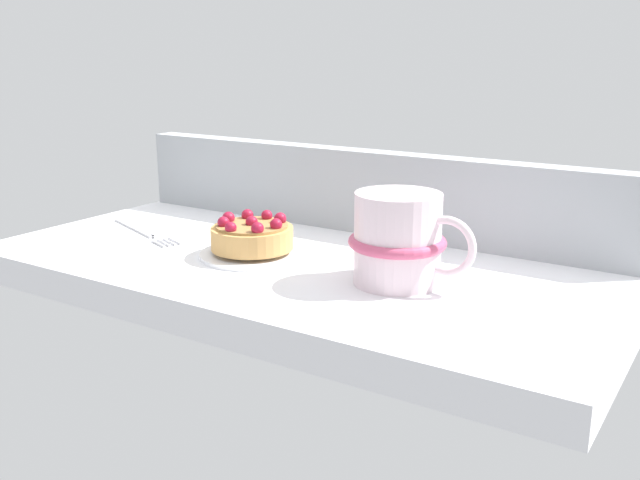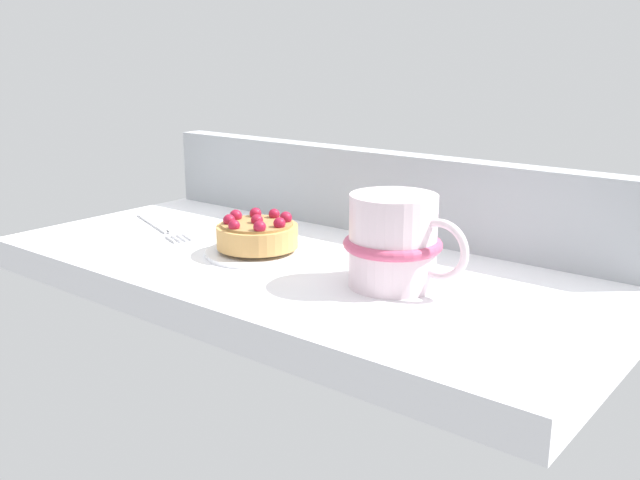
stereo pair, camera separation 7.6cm
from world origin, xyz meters
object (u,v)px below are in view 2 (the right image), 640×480
(dessert_plate, at_px, (258,251))
(raspberry_tart, at_px, (257,234))
(dessert_fork, at_px, (162,226))
(coffee_mug, at_px, (394,241))

(dessert_plate, xyz_separation_m, raspberry_tart, (-0.00, 0.00, 0.02))
(raspberry_tart, height_order, dessert_fork, raspberry_tart)
(dessert_plate, height_order, raspberry_tart, raspberry_tart)
(dessert_plate, bearing_deg, coffee_mug, 1.00)
(coffee_mug, xyz_separation_m, dessert_fork, (-0.37, 0.01, -0.04))
(raspberry_tart, relative_size, coffee_mug, 0.71)
(dessert_plate, relative_size, dessert_fork, 0.73)
(coffee_mug, distance_m, dessert_fork, 0.37)
(raspberry_tart, relative_size, dessert_fork, 0.57)
(raspberry_tart, xyz_separation_m, coffee_mug, (0.19, 0.00, 0.02))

